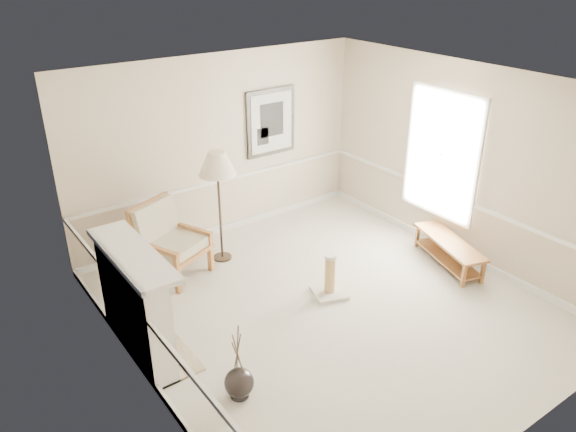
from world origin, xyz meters
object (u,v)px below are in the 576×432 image
at_px(floor_lamp, 217,167).
at_px(scratching_post, 330,282).
at_px(floor_vase, 239,383).
at_px(bench, 449,248).
at_px(armchair, 167,237).

distance_m(floor_lamp, scratching_post, 2.26).
distance_m(floor_vase, bench, 3.99).
height_order(armchair, floor_lamp, floor_lamp).
height_order(armchair, bench, armchair).
distance_m(floor_lamp, bench, 3.60).
relative_size(floor_vase, armchair, 0.83).
bearing_deg(armchair, floor_lamp, -29.46).
xyz_separation_m(floor_vase, bench, (3.95, 0.54, 0.09)).
relative_size(floor_lamp, bench, 1.20).
bearing_deg(bench, armchair, 147.66).
distance_m(armchair, bench, 4.12).
bearing_deg(armchair, scratching_post, -73.47).
height_order(floor_vase, bench, floor_vase).
distance_m(armchair, scratching_post, 2.38).
xyz_separation_m(floor_vase, floor_lamp, (1.30, 2.65, 1.32)).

